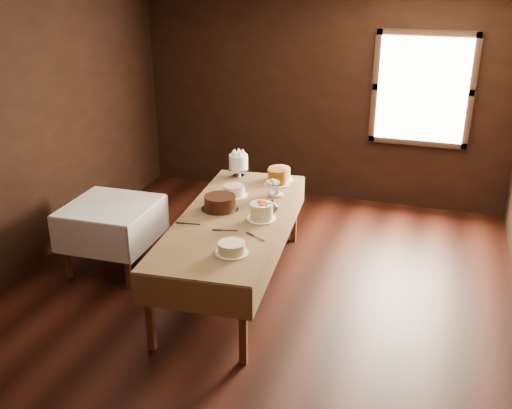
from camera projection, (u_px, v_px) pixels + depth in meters
The scene contains 22 objects.
floor at pixel (250, 301), 5.74m from camera, with size 5.00×6.00×0.01m, color black.
ceiling at pixel (248, 0), 4.67m from camera, with size 5.00×6.00×0.01m, color beige.
wall_back at pixel (321, 98), 7.84m from camera, with size 5.00×0.02×2.80m, color black.
wall_front at pixel (29, 374), 2.57m from camera, with size 5.00×0.02×2.80m, color black.
wall_left at pixel (17, 141), 5.93m from camera, with size 0.02×6.00×2.80m, color black.
window at pixel (422, 90), 7.33m from camera, with size 1.10×0.05×1.30m, color #FFEABF.
display_table at pixel (233, 221), 5.73m from camera, with size 1.21×2.64×0.79m.
side_table at pixel (111, 212), 6.13m from camera, with size 0.91×0.91×0.74m.
cake_meringue at pixel (238, 166), 6.69m from camera, with size 0.30×0.30×0.27m.
cake_speckled at pixel (279, 174), 6.61m from camera, with size 0.31×0.31×0.15m.
cake_lattice at pixel (234, 192), 6.16m from camera, with size 0.30×0.30×0.11m.
cake_caramel at pixel (277, 184), 6.15m from camera, with size 0.26×0.26×0.30m.
cake_chocolate at pixel (220, 203), 5.82m from camera, with size 0.44×0.44×0.15m.
cake_flowers at pixel (261, 212), 5.59m from camera, with size 0.28×0.28×0.17m.
cake_cream at pixel (232, 248), 4.94m from camera, with size 0.30×0.30×0.10m.
cake_server_a at pixel (230, 231), 5.38m from camera, with size 0.24×0.03×0.01m, color silver.
cake_server_b at pixel (259, 238), 5.22m from camera, with size 0.24×0.03×0.01m, color silver.
cake_server_c at pixel (233, 204), 5.98m from camera, with size 0.24×0.03×0.01m, color silver.
cake_server_d at pixel (269, 207), 5.90m from camera, with size 0.24×0.03×0.01m, color silver.
cake_server_e at pixel (193, 224), 5.51m from camera, with size 0.24×0.03×0.01m, color silver.
flower_vase at pixel (272, 206), 5.78m from camera, with size 0.12×0.12×0.12m, color #2D2823.
flower_bouquet at pixel (273, 189), 5.71m from camera, with size 0.14×0.14×0.20m, color white, non-canonical shape.
Camera 1 is at (1.61, -4.67, 3.08)m, focal length 40.95 mm.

